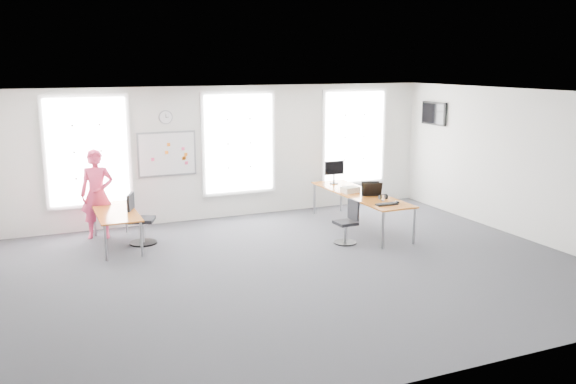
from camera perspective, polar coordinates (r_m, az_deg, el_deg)
name	(u,v)px	position (r m, az deg, el deg)	size (l,w,h in m)	color
floor	(298,269)	(10.64, 0.94, -7.19)	(10.00, 10.00, 0.00)	#2A2A2F
ceiling	(299,94)	(10.06, 1.00, 9.16)	(10.00, 10.00, 0.00)	white
wall_back	(226,153)	(13.94, -5.83, 3.70)	(10.00, 10.00, 0.00)	silver
wall_front	(449,249)	(6.91, 14.81, -5.22)	(10.00, 10.00, 0.00)	silver
wall_right	(526,165)	(13.09, 21.36, 2.40)	(10.00, 10.00, 0.00)	silver
window_left	(88,151)	(13.30, -18.24, 3.63)	(1.60, 0.06, 2.20)	white
window_mid	(239,143)	(13.97, -4.63, 4.57)	(1.60, 0.06, 2.20)	white
window_right	(354,137)	(15.20, 6.18, 5.14)	(1.60, 0.06, 2.20)	white
desk_right	(360,195)	(13.14, 6.76, -0.32)	(0.83, 3.13, 0.76)	#BD5C19
desk_left	(116,214)	(12.24, -15.81, -2.00)	(0.76, 1.89, 0.69)	#BD5C19
chair_right	(348,224)	(12.08, 5.60, -3.04)	(0.46, 0.46, 0.86)	black
chair_left	(139,222)	(12.31, -13.75, -2.73)	(0.59, 0.59, 1.01)	black
person	(97,194)	(12.84, -17.43, -0.20)	(0.66, 0.43, 1.81)	#E1375F
whiteboard	(167,154)	(13.56, -11.25, 3.51)	(1.20, 0.03, 0.90)	white
wall_clock	(166,117)	(13.47, -11.38, 6.88)	(0.30, 0.30, 0.04)	gray
tv	(434,113)	(15.23, 13.51, 7.16)	(0.06, 0.90, 0.55)	black
keyboard	(387,204)	(12.13, 9.22, -1.15)	(0.45, 0.16, 0.02)	black
mouse	(397,202)	(12.31, 10.21, -0.94)	(0.07, 0.12, 0.04)	black
lens_cap	(382,201)	(12.48, 8.82, -0.80)	(0.07, 0.07, 0.01)	black
headphones	(383,197)	(12.60, 8.87, -0.46)	(0.18, 0.10, 0.11)	black
laptop_sleeve	(372,189)	(12.83, 7.83, 0.26)	(0.39, 0.31, 0.31)	black
paper_stack	(350,190)	(13.18, 5.84, 0.21)	(0.35, 0.26, 0.12)	beige
monitor	(334,170)	(14.04, 4.35, 2.05)	(0.48, 0.19, 0.53)	black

